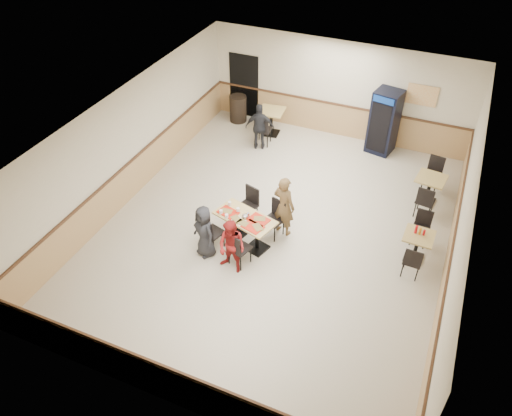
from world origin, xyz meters
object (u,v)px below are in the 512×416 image
at_px(diner_woman_left, 205,231).
at_px(diner_man_opposite, 284,206).
at_px(pepsi_cooler, 384,122).
at_px(trash_bin, 238,109).
at_px(side_table_near, 417,243).
at_px(back_table, 271,118).
at_px(side_table_far, 429,186).
at_px(main_table, 245,226).
at_px(lone_diner, 260,127).
at_px(diner_woman_right, 232,247).

height_order(diner_woman_left, diner_man_opposite, diner_man_opposite).
relative_size(pepsi_cooler, trash_bin, 2.21).
height_order(side_table_near, back_table, back_table).
bearing_deg(side_table_far, main_table, -138.50).
xyz_separation_m(main_table, back_table, (-1.32, 4.92, 0.03)).
bearing_deg(diner_woman_left, back_table, 125.68).
distance_m(diner_man_opposite, pepsi_cooler, 4.81).
bearing_deg(trash_bin, main_table, -63.51).
bearing_deg(back_table, lone_diner, -90.00).
xyz_separation_m(lone_diner, side_table_far, (5.04, -0.71, -0.22)).
height_order(main_table, diner_woman_right, diner_woman_right).
xyz_separation_m(main_table, side_table_far, (3.72, 3.29, -0.00)).
relative_size(main_table, lone_diner, 1.09).
relative_size(diner_woman_left, diner_man_opposite, 0.84).
height_order(main_table, lone_diner, lone_diner).
bearing_deg(pepsi_cooler, diner_woman_right, -95.94).
bearing_deg(pepsi_cooler, trash_bin, -168.13).
distance_m(diner_woman_left, back_table, 5.67).
relative_size(diner_woman_right, diner_man_opposite, 0.85).
bearing_deg(diner_man_opposite, trash_bin, -39.15).
distance_m(main_table, diner_man_opposite, 1.02).
bearing_deg(diner_woman_left, lone_diner, 126.93).
bearing_deg(back_table, trash_bin, 164.99).
relative_size(diner_woman_right, pepsi_cooler, 0.71).
distance_m(lone_diner, pepsi_cooler, 3.63).
relative_size(main_table, trash_bin, 1.81).
distance_m(diner_man_opposite, trash_bin, 5.65).
height_order(diner_woman_left, trash_bin, diner_woman_left).
relative_size(diner_man_opposite, side_table_far, 2.00).
distance_m(diner_woman_left, diner_man_opposite, 1.97).
bearing_deg(lone_diner, diner_man_opposite, 102.74).
distance_m(side_table_near, pepsi_cooler, 4.65).
bearing_deg(back_table, side_table_far, -17.92).
bearing_deg(diner_man_opposite, diner_woman_left, 60.83).
bearing_deg(main_table, diner_woman_right, -67.62).
relative_size(side_table_near, pepsi_cooler, 0.36).
xyz_separation_m(main_table, diner_woman_left, (-0.68, -0.71, 0.16)).
relative_size(back_table, trash_bin, 0.96).
bearing_deg(side_table_near, diner_woman_right, -151.89).
bearing_deg(side_table_far, diner_woman_right, -130.57).
bearing_deg(side_table_far, diner_woman_left, -137.77).
xyz_separation_m(diner_woman_right, trash_bin, (-2.73, 6.21, -0.24)).
height_order(lone_diner, pepsi_cooler, pepsi_cooler).
bearing_deg(diner_man_opposite, side_table_far, -124.70).
distance_m(diner_woman_right, side_table_near, 4.18).
bearing_deg(side_table_near, diner_woman_left, -158.73).
xyz_separation_m(main_table, trash_bin, (-2.63, 5.27, -0.08)).
relative_size(main_table, diner_woman_left, 1.18).
bearing_deg(lone_diner, back_table, -108.63).
height_order(diner_woman_left, side_table_far, diner_woman_left).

